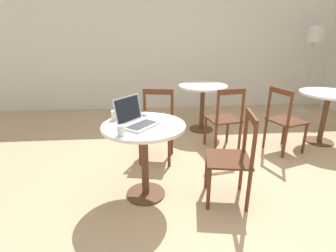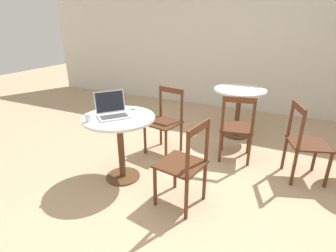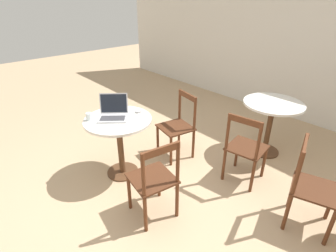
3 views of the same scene
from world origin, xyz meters
The scene contains 12 objects.
ground_plane centered at (0.00, 0.00, 0.00)m, with size 16.00×16.00×0.00m, color tan.
wall_back centered at (0.00, 3.23, 1.35)m, with size 9.40×0.06×2.70m.
cafe_table_near centered at (-0.73, 0.02, 0.60)m, with size 0.77×0.77×0.75m.
cafe_table_far centered at (0.21, 1.80, 0.60)m, with size 0.77×0.77×0.75m.
chair_near_right centered at (0.09, -0.12, 0.44)m, with size 0.47×0.47×0.88m.
chair_near_back centered at (-0.57, 0.83, 0.44)m, with size 0.47×0.47×0.88m.
chair_mid_left centered at (1.13, 0.89, 0.44)m, with size 0.51×0.51×0.88m.
chair_far_front centered at (0.35, 1.01, 0.44)m, with size 0.47×0.47×0.88m.
laptop centered at (-0.79, 0.00, 0.81)m, with size 0.43×0.43×0.25m.
mouse centered at (-0.72, 0.30, 0.77)m, with size 0.06×0.10×0.03m.
mug centered at (-0.99, 0.18, 0.80)m, with size 0.12×0.08×0.09m.
drinking_glass centered at (-0.91, -0.24, 0.80)m, with size 0.07×0.07×0.09m.
Camera 3 is at (1.66, -1.34, 2.05)m, focal length 28.00 mm.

